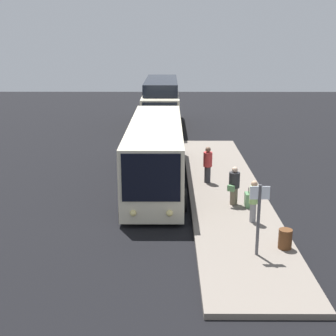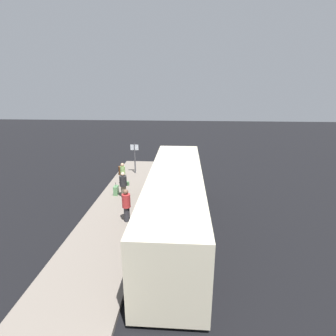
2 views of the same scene
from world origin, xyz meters
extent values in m
plane|color=black|center=(0.00, 0.00, 0.00)|extent=(80.00, 80.00, 0.00)
cube|color=slate|center=(0.00, 3.25, 0.09)|extent=(20.00, 3.30, 0.18)
cube|color=beige|center=(-1.30, 0.07, 1.56)|extent=(11.07, 2.40, 2.78)
cube|color=black|center=(-1.30, 0.07, 0.52)|extent=(11.02, 2.42, 0.70)
cube|color=black|center=(-1.58, 0.07, 1.89)|extent=(9.08, 2.43, 1.22)
cube|color=black|center=(4.25, 0.07, 1.96)|extent=(0.06, 2.11, 1.78)
sphere|color=#F9E58C|center=(4.27, 0.73, 0.62)|extent=(0.24, 0.24, 0.24)
sphere|color=#F9E58C|center=(4.27, -0.59, 0.62)|extent=(0.24, 0.24, 0.24)
cylinder|color=black|center=(2.46, 1.27, 0.48)|extent=(0.95, 0.30, 0.95)
cylinder|color=black|center=(2.46, -1.13, 0.48)|extent=(0.95, 0.30, 0.95)
cylinder|color=black|center=(-4.74, 1.27, 0.48)|extent=(0.95, 0.30, 0.95)
cylinder|color=black|center=(-4.74, -1.13, 0.48)|extent=(0.95, 0.30, 0.95)
cube|color=beige|center=(-15.66, 0.07, 1.49)|extent=(10.88, 2.60, 2.61)
cube|color=gold|center=(-15.66, 0.07, 0.53)|extent=(10.83, 2.62, 0.70)
cube|color=black|center=(-15.93, 0.07, 1.80)|extent=(8.92, 2.63, 1.15)
cube|color=black|center=(-10.19, 0.07, 1.86)|extent=(0.06, 2.29, 1.67)
sphere|color=#F9E58C|center=(-10.17, 0.79, 0.63)|extent=(0.24, 0.24, 0.24)
sphere|color=#F9E58C|center=(-10.17, -0.64, 0.63)|extent=(0.24, 0.24, 0.24)
cylinder|color=black|center=(-11.96, 1.37, 0.53)|extent=(1.06, 0.30, 1.06)
cylinder|color=black|center=(-11.96, -1.23, 0.53)|extent=(1.06, 0.30, 1.06)
cylinder|color=black|center=(-19.03, 1.37, 0.53)|extent=(1.06, 0.30, 1.06)
cylinder|color=black|center=(-19.03, -1.23, 0.53)|extent=(1.06, 0.30, 1.06)
cube|color=black|center=(-16.09, 0.07, 3.23)|extent=(9.25, 2.39, 0.87)
cylinder|color=#6B604C|center=(2.11, 3.36, 0.54)|extent=(0.42, 0.42, 0.72)
cylinder|color=#262628|center=(2.11, 3.36, 1.22)|extent=(0.60, 0.60, 0.63)
sphere|color=beige|center=(2.11, 3.36, 1.65)|extent=(0.24, 0.24, 0.24)
cube|color=#598C59|center=(2.39, 3.20, 0.96)|extent=(0.26, 0.31, 0.24)
cylinder|color=#2D2D33|center=(-0.87, 2.51, 0.57)|extent=(0.39, 0.39, 0.78)
cylinder|color=#BF3333|center=(-0.87, 2.51, 1.30)|extent=(0.55, 0.55, 0.68)
sphere|color=brown|center=(-0.87, 2.51, 1.77)|extent=(0.25, 0.25, 0.25)
cylinder|color=gray|center=(4.00, 3.82, 0.54)|extent=(0.24, 0.24, 0.73)
cylinder|color=#8CB766|center=(4.00, 3.82, 1.22)|extent=(0.34, 0.34, 0.63)
sphere|color=tan|center=(4.00, 3.82, 1.66)|extent=(0.24, 0.24, 0.24)
cube|color=#598C59|center=(2.39, 3.90, 0.47)|extent=(0.46, 0.25, 0.57)
cylinder|color=black|center=(2.39, 3.90, 0.87)|extent=(0.02, 0.02, 0.24)
cylinder|color=#4C4C51|center=(6.70, 3.49, 1.33)|extent=(0.10, 0.10, 2.31)
cube|color=silver|center=(6.70, 3.49, 2.23)|extent=(0.04, 0.61, 0.41)
cylinder|color=#593319|center=(6.25, 4.48, 0.51)|extent=(0.44, 0.44, 0.65)
camera|label=1|loc=(20.18, 0.75, 6.81)|focal=50.00mm
camera|label=2|loc=(-12.52, -0.30, 6.73)|focal=28.00mm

